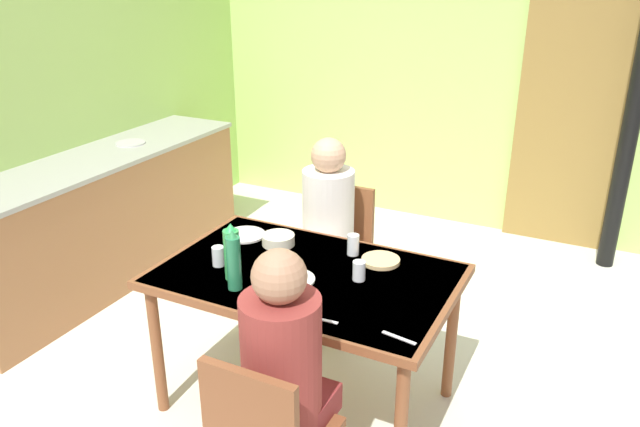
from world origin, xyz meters
TOP-DOWN VIEW (x-y plane):
  - ground_plane at (0.00, 0.00)m, footprint 6.80×6.80m
  - wall_back at (0.00, 2.62)m, footprint 4.20×0.10m
  - wall_left at (-2.00, 0.65)m, footprint 0.10×3.92m
  - door_wooden at (1.11, 2.54)m, footprint 0.80×0.05m
  - stove_pipe_column at (1.52, 2.27)m, footprint 0.12×0.12m
  - kitchen_counter at (-1.67, 0.47)m, footprint 0.61×2.36m
  - dining_table at (0.25, -0.13)m, footprint 1.41×0.90m
  - chair_far_diner at (0.04, 0.67)m, footprint 0.40×0.40m
  - person_near_diner at (0.50, -0.79)m, footprint 0.30×0.37m
  - person_far_diner at (0.04, 0.54)m, footprint 0.30×0.37m
  - water_bottle_green_near at (0.03, -0.40)m, footprint 0.07×0.07m
  - water_bottle_green_far at (-0.03, -0.33)m, footprint 0.08×0.08m
  - serving_bowl_center at (-0.03, 0.09)m, footprint 0.17×0.17m
  - dinner_plate_near_left at (0.23, -0.23)m, footprint 0.22×0.22m
  - dinner_plate_near_right at (-0.24, 0.10)m, footprint 0.22×0.22m
  - drinking_glass_by_near_diner at (0.37, 0.15)m, footprint 0.06×0.06m
  - drinking_glass_by_far_diner at (-0.17, -0.25)m, footprint 0.06×0.06m
  - drinking_glass_spare_center at (0.50, -0.08)m, footprint 0.06×0.06m
  - bread_plate_sliced at (0.52, 0.13)m, footprint 0.19×0.19m
  - cutlery_knife_near at (0.50, -0.47)m, footprint 0.15×0.02m
  - cutlery_fork_near at (0.83, -0.45)m, footprint 0.15×0.04m

SIDE VIEW (x-z plane):
  - ground_plane at x=0.00m, z-range 0.00..0.00m
  - kitchen_counter at x=-1.67m, z-range 0.00..0.91m
  - chair_far_diner at x=0.04m, z-range 0.06..0.93m
  - dining_table at x=0.25m, z-range 0.30..1.06m
  - cutlery_knife_near at x=0.50m, z-range 0.75..0.76m
  - cutlery_fork_near at x=0.83m, z-range 0.75..0.76m
  - dinner_plate_near_left at x=0.23m, z-range 0.75..0.77m
  - dinner_plate_near_right at x=-0.24m, z-range 0.75..0.77m
  - bread_plate_sliced at x=0.52m, z-range 0.75..0.77m
  - serving_bowl_center at x=-0.03m, z-range 0.75..0.81m
  - person_near_diner at x=0.50m, z-range 0.40..1.17m
  - person_far_diner at x=0.04m, z-range 0.40..1.17m
  - drinking_glass_spare_center at x=0.50m, z-range 0.75..0.85m
  - drinking_glass_by_far_diner at x=-0.17m, z-range 0.75..0.85m
  - drinking_glass_by_near_diner at x=0.37m, z-range 0.75..0.86m
  - water_bottle_green_far at x=-0.03m, z-range 0.75..1.02m
  - water_bottle_green_near at x=0.03m, z-range 0.75..1.03m
  - door_wooden at x=1.11m, z-range 0.00..2.00m
  - wall_back at x=0.00m, z-range 0.00..2.79m
  - wall_left at x=-2.00m, z-range 0.00..2.79m
  - stove_pipe_column at x=1.52m, z-range 0.00..2.79m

